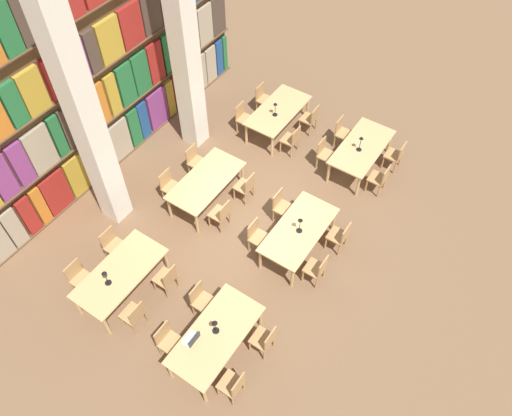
% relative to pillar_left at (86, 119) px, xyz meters
% --- Properties ---
extents(ground_plane, '(40.00, 40.00, 0.00)m').
position_rel_pillar_left_xyz_m(ground_plane, '(1.56, -2.93, -3.00)').
color(ground_plane, brown).
extents(bookshelf_bank, '(9.46, 0.35, 5.50)m').
position_rel_pillar_left_xyz_m(bookshelf_bank, '(1.57, 1.26, -0.39)').
color(bookshelf_bank, brown).
rests_on(bookshelf_bank, ground_plane).
extents(pillar_left, '(0.52, 0.52, 6.00)m').
position_rel_pillar_left_xyz_m(pillar_left, '(0.00, 0.00, 0.00)').
color(pillar_left, silver).
rests_on(pillar_left, ground_plane).
extents(pillar_center, '(0.52, 0.52, 6.00)m').
position_rel_pillar_left_xyz_m(pillar_center, '(3.11, 0.00, 0.00)').
color(pillar_center, silver).
rests_on(pillar_center, ground_plane).
extents(reading_table_0, '(2.03, 0.99, 0.74)m').
position_rel_pillar_left_xyz_m(reading_table_0, '(-1.48, -4.17, -2.34)').
color(reading_table_0, tan).
rests_on(reading_table_0, ground_plane).
extents(chair_0, '(0.42, 0.40, 0.87)m').
position_rel_pillar_left_xyz_m(chair_0, '(-2.01, -4.95, -2.53)').
color(chair_0, tan).
rests_on(chair_0, ground_plane).
extents(chair_1, '(0.42, 0.40, 0.87)m').
position_rel_pillar_left_xyz_m(chair_1, '(-2.01, -3.39, -2.53)').
color(chair_1, tan).
rests_on(chair_1, ground_plane).
extents(chair_2, '(0.42, 0.40, 0.87)m').
position_rel_pillar_left_xyz_m(chair_2, '(-0.95, -4.95, -2.53)').
color(chair_2, tan).
rests_on(chair_2, ground_plane).
extents(chair_3, '(0.42, 0.40, 0.87)m').
position_rel_pillar_left_xyz_m(chair_3, '(-0.95, -3.39, -2.53)').
color(chair_3, tan).
rests_on(chair_3, ground_plane).
extents(desk_lamp_0, '(0.14, 0.14, 0.40)m').
position_rel_pillar_left_xyz_m(desk_lamp_0, '(-1.42, -4.13, -2.00)').
color(desk_lamp_0, black).
rests_on(desk_lamp_0, reading_table_0).
extents(laptop, '(0.32, 0.22, 0.21)m').
position_rel_pillar_left_xyz_m(laptop, '(-1.82, -3.86, -2.22)').
color(laptop, silver).
rests_on(laptop, reading_table_0).
extents(reading_table_1, '(2.03, 0.99, 0.74)m').
position_rel_pillar_left_xyz_m(reading_table_1, '(1.54, -4.22, -2.34)').
color(reading_table_1, tan).
rests_on(reading_table_1, ground_plane).
extents(chair_4, '(0.42, 0.40, 0.87)m').
position_rel_pillar_left_xyz_m(chair_4, '(1.03, -5.00, -2.53)').
color(chair_4, tan).
rests_on(chair_4, ground_plane).
extents(chair_5, '(0.42, 0.40, 0.87)m').
position_rel_pillar_left_xyz_m(chair_5, '(1.03, -3.44, -2.53)').
color(chair_5, tan).
rests_on(chair_5, ground_plane).
extents(chair_6, '(0.42, 0.40, 0.87)m').
position_rel_pillar_left_xyz_m(chair_6, '(2.07, -5.00, -2.53)').
color(chair_6, tan).
rests_on(chair_6, ground_plane).
extents(chair_7, '(0.42, 0.40, 0.87)m').
position_rel_pillar_left_xyz_m(chair_7, '(2.07, -3.44, -2.53)').
color(chair_7, tan).
rests_on(chair_7, ground_plane).
extents(desk_lamp_1, '(0.14, 0.14, 0.45)m').
position_rel_pillar_left_xyz_m(desk_lamp_1, '(1.51, -4.25, -1.96)').
color(desk_lamp_1, black).
rests_on(desk_lamp_1, reading_table_1).
extents(reading_table_2, '(2.03, 0.99, 0.74)m').
position_rel_pillar_left_xyz_m(reading_table_2, '(4.68, -4.22, -2.34)').
color(reading_table_2, tan).
rests_on(reading_table_2, ground_plane).
extents(chair_8, '(0.42, 0.40, 0.87)m').
position_rel_pillar_left_xyz_m(chair_8, '(4.18, -5.00, -2.53)').
color(chair_8, tan).
rests_on(chair_8, ground_plane).
extents(chair_9, '(0.42, 0.40, 0.87)m').
position_rel_pillar_left_xyz_m(chair_9, '(4.18, -3.44, -2.53)').
color(chair_9, tan).
rests_on(chair_9, ground_plane).
extents(chair_10, '(0.42, 0.40, 0.87)m').
position_rel_pillar_left_xyz_m(chair_10, '(5.15, -5.00, -2.53)').
color(chair_10, tan).
rests_on(chair_10, ground_plane).
extents(chair_11, '(0.42, 0.40, 0.87)m').
position_rel_pillar_left_xyz_m(chair_11, '(5.15, -3.44, -2.53)').
color(chair_11, tan).
rests_on(chair_11, ground_plane).
extents(desk_lamp_2, '(0.14, 0.14, 0.45)m').
position_rel_pillar_left_xyz_m(desk_lamp_2, '(4.52, -4.21, -1.96)').
color(desk_lamp_2, black).
rests_on(desk_lamp_2, reading_table_2).
extents(reading_table_3, '(2.03, 0.99, 0.74)m').
position_rel_pillar_left_xyz_m(reading_table_3, '(-1.50, -1.68, -2.34)').
color(reading_table_3, tan).
rests_on(reading_table_3, ground_plane).
extents(chair_12, '(0.42, 0.40, 0.87)m').
position_rel_pillar_left_xyz_m(chair_12, '(-1.97, -2.46, -2.53)').
color(chair_12, tan).
rests_on(chair_12, ground_plane).
extents(chair_13, '(0.42, 0.40, 0.87)m').
position_rel_pillar_left_xyz_m(chair_13, '(-1.97, -0.90, -2.53)').
color(chair_13, tan).
rests_on(chair_13, ground_plane).
extents(chair_14, '(0.42, 0.40, 0.87)m').
position_rel_pillar_left_xyz_m(chair_14, '(-0.96, -2.46, -2.53)').
color(chair_14, tan).
rests_on(chair_14, ground_plane).
extents(chair_15, '(0.42, 0.40, 0.87)m').
position_rel_pillar_left_xyz_m(chair_15, '(-0.96, -0.90, -2.53)').
color(chair_15, tan).
rests_on(chair_15, ground_plane).
extents(desk_lamp_3, '(0.14, 0.14, 0.43)m').
position_rel_pillar_left_xyz_m(desk_lamp_3, '(-1.81, -1.67, -1.97)').
color(desk_lamp_3, black).
rests_on(desk_lamp_3, reading_table_3).
extents(reading_table_4, '(2.03, 0.99, 0.74)m').
position_rel_pillar_left_xyz_m(reading_table_4, '(1.55, -1.61, -2.34)').
color(reading_table_4, tan).
rests_on(reading_table_4, ground_plane).
extents(chair_16, '(0.42, 0.40, 0.87)m').
position_rel_pillar_left_xyz_m(chair_16, '(1.09, -2.39, -2.53)').
color(chair_16, tan).
rests_on(chair_16, ground_plane).
extents(chair_17, '(0.42, 0.40, 0.87)m').
position_rel_pillar_left_xyz_m(chair_17, '(1.09, -0.83, -2.53)').
color(chair_17, tan).
rests_on(chair_17, ground_plane).
extents(chair_18, '(0.42, 0.40, 0.87)m').
position_rel_pillar_left_xyz_m(chair_18, '(2.11, -2.39, -2.53)').
color(chair_18, tan).
rests_on(chair_18, ground_plane).
extents(chair_19, '(0.42, 0.40, 0.87)m').
position_rel_pillar_left_xyz_m(chair_19, '(2.11, -0.83, -2.53)').
color(chair_19, tan).
rests_on(chair_19, ground_plane).
extents(reading_table_5, '(2.03, 0.99, 0.74)m').
position_rel_pillar_left_xyz_m(reading_table_5, '(4.68, -1.69, -2.34)').
color(reading_table_5, tan).
rests_on(reading_table_5, ground_plane).
extents(chair_20, '(0.42, 0.40, 0.87)m').
position_rel_pillar_left_xyz_m(chair_20, '(4.15, -2.47, -2.53)').
color(chair_20, tan).
rests_on(chair_20, ground_plane).
extents(chair_21, '(0.42, 0.40, 0.87)m').
position_rel_pillar_left_xyz_m(chair_21, '(4.15, -0.91, -2.53)').
color(chair_21, tan).
rests_on(chair_21, ground_plane).
extents(chair_22, '(0.42, 0.40, 0.87)m').
position_rel_pillar_left_xyz_m(chair_22, '(5.14, -2.47, -2.53)').
color(chair_22, tan).
rests_on(chair_22, ground_plane).
extents(chair_23, '(0.42, 0.40, 0.87)m').
position_rel_pillar_left_xyz_m(chair_23, '(5.14, -0.91, -2.53)').
color(chair_23, tan).
rests_on(chair_23, ground_plane).
extents(desk_lamp_4, '(0.14, 0.14, 0.42)m').
position_rel_pillar_left_xyz_m(desk_lamp_4, '(4.45, -1.73, -1.98)').
color(desk_lamp_4, black).
rests_on(desk_lamp_4, reading_table_5).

